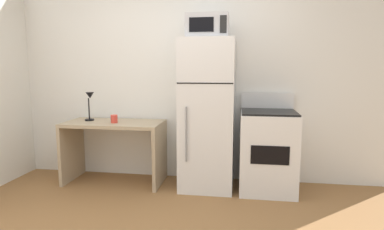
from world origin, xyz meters
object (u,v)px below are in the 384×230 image
at_px(coffee_mug, 114,119).
at_px(refrigerator, 207,115).
at_px(microwave, 208,26).
at_px(desk, 114,140).
at_px(desk_lamp, 90,101).
at_px(oven_range, 268,151).

bearing_deg(coffee_mug, refrigerator, 3.20).
relative_size(refrigerator, microwave, 3.73).
relative_size(desk, microwave, 2.56).
bearing_deg(coffee_mug, microwave, 2.10).
bearing_deg(coffee_mug, desk_lamp, 163.98).
relative_size(desk_lamp, microwave, 0.77).
relative_size(desk_lamp, coffee_mug, 3.72).
height_order(desk_lamp, oven_range, desk_lamp).
distance_m(desk_lamp, refrigerator, 1.46).
xyz_separation_m(desk_lamp, refrigerator, (1.45, -0.04, -0.13)).
relative_size(coffee_mug, refrigerator, 0.06).
height_order(refrigerator, microwave, microwave).
bearing_deg(desk, oven_range, -0.25).
xyz_separation_m(refrigerator, oven_range, (0.69, -0.00, -0.39)).
bearing_deg(oven_range, coffee_mug, -178.19).
distance_m(refrigerator, oven_range, 0.79).
distance_m(refrigerator, microwave, 0.99).
distance_m(desk, microwave, 1.74).
relative_size(microwave, oven_range, 0.42).
bearing_deg(coffee_mug, oven_range, 1.81).
height_order(coffee_mug, oven_range, oven_range).
xyz_separation_m(microwave, oven_range, (0.69, 0.02, -1.38)).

